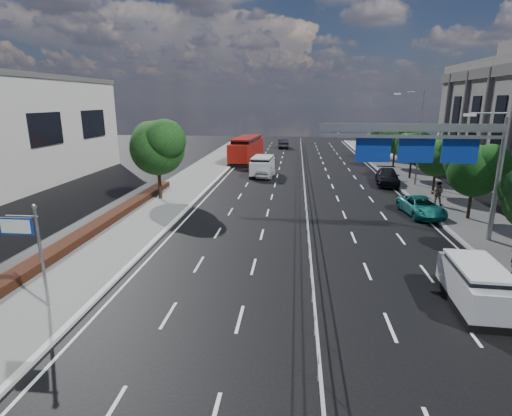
{
  "coord_description": "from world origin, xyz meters",
  "views": [
    {
      "loc": [
        -0.83,
        -13.46,
        8.07
      ],
      "look_at": [
        -2.92,
        7.41,
        2.4
      ],
      "focal_mm": 28.0,
      "sensor_mm": 36.0,
      "label": 1
    }
  ],
  "objects_px": {
    "silver_minivan": "(476,285)",
    "parked_car_dark": "(387,177)",
    "near_car_silver": "(266,171)",
    "red_bus": "(247,149)",
    "parked_car_teal": "(421,207)",
    "overhead_gantry": "(431,146)",
    "pedestrian_b": "(438,193)",
    "white_minivan": "(262,166)",
    "toilet_sign": "(28,239)",
    "near_car_dark": "(283,143)"
  },
  "relations": [
    {
      "from": "near_car_silver",
      "to": "parked_car_teal",
      "type": "distance_m",
      "value": 18.34
    },
    {
      "from": "near_car_silver",
      "to": "pedestrian_b",
      "type": "xyz_separation_m",
      "value": [
        14.31,
        -10.81,
        0.36
      ]
    },
    {
      "from": "parked_car_dark",
      "to": "pedestrian_b",
      "type": "relative_size",
      "value": 2.79
    },
    {
      "from": "red_bus",
      "to": "white_minivan",
      "type": "bearing_deg",
      "value": -68.41
    },
    {
      "from": "red_bus",
      "to": "silver_minivan",
      "type": "bearing_deg",
      "value": -64.46
    },
    {
      "from": "overhead_gantry",
      "to": "near_car_silver",
      "type": "distance_m",
      "value": 22.31
    },
    {
      "from": "red_bus",
      "to": "parked_car_dark",
      "type": "distance_m",
      "value": 21.05
    },
    {
      "from": "parked_car_teal",
      "to": "near_car_silver",
      "type": "bearing_deg",
      "value": 125.32
    },
    {
      "from": "toilet_sign",
      "to": "parked_car_teal",
      "type": "xyz_separation_m",
      "value": [
        19.25,
        15.4,
        -2.28
      ]
    },
    {
      "from": "toilet_sign",
      "to": "overhead_gantry",
      "type": "relative_size",
      "value": 0.42
    },
    {
      "from": "white_minivan",
      "to": "near_car_silver",
      "type": "xyz_separation_m",
      "value": [
        0.42,
        -0.88,
        -0.35
      ]
    },
    {
      "from": "silver_minivan",
      "to": "parked_car_dark",
      "type": "relative_size",
      "value": 0.85
    },
    {
      "from": "overhead_gantry",
      "to": "near_car_silver",
      "type": "bearing_deg",
      "value": 119.62
    },
    {
      "from": "toilet_sign",
      "to": "silver_minivan",
      "type": "bearing_deg",
      "value": 6.54
    },
    {
      "from": "red_bus",
      "to": "near_car_silver",
      "type": "height_order",
      "value": "red_bus"
    },
    {
      "from": "red_bus",
      "to": "parked_car_teal",
      "type": "xyz_separation_m",
      "value": [
        15.8,
        -25.08,
        -1.07
      ]
    },
    {
      "from": "red_bus",
      "to": "near_car_dark",
      "type": "relative_size",
      "value": 2.32
    },
    {
      "from": "overhead_gantry",
      "to": "parked_car_teal",
      "type": "xyz_separation_m",
      "value": [
        1.56,
        5.34,
        -4.94
      ]
    },
    {
      "from": "silver_minivan",
      "to": "parked_car_dark",
      "type": "xyz_separation_m",
      "value": [
        1.75,
        24.54,
        -0.13
      ]
    },
    {
      "from": "near_car_silver",
      "to": "toilet_sign",
      "type": "bearing_deg",
      "value": 82.81
    },
    {
      "from": "near_car_dark",
      "to": "parked_car_teal",
      "type": "relative_size",
      "value": 1.02
    },
    {
      "from": "near_car_silver",
      "to": "pedestrian_b",
      "type": "relative_size",
      "value": 2.23
    },
    {
      "from": "toilet_sign",
      "to": "near_car_dark",
      "type": "distance_m",
      "value": 57.53
    },
    {
      "from": "overhead_gantry",
      "to": "parked_car_teal",
      "type": "distance_m",
      "value": 7.45
    },
    {
      "from": "near_car_silver",
      "to": "parked_car_dark",
      "type": "distance_m",
      "value": 12.51
    },
    {
      "from": "overhead_gantry",
      "to": "silver_minivan",
      "type": "xyz_separation_m",
      "value": [
        -0.24,
        -8.05,
        -4.72
      ]
    },
    {
      "from": "near_car_silver",
      "to": "pedestrian_b",
      "type": "distance_m",
      "value": 17.94
    },
    {
      "from": "near_car_silver",
      "to": "near_car_dark",
      "type": "bearing_deg",
      "value": -85.53
    },
    {
      "from": "overhead_gantry",
      "to": "red_bus",
      "type": "height_order",
      "value": "overhead_gantry"
    },
    {
      "from": "red_bus",
      "to": "parked_car_teal",
      "type": "relative_size",
      "value": 2.37
    },
    {
      "from": "white_minivan",
      "to": "silver_minivan",
      "type": "distance_m",
      "value": 29.93
    },
    {
      "from": "red_bus",
      "to": "near_car_silver",
      "type": "distance_m",
      "value": 12.06
    },
    {
      "from": "near_car_dark",
      "to": "toilet_sign",
      "type": "bearing_deg",
      "value": 76.64
    },
    {
      "from": "near_car_silver",
      "to": "white_minivan",
      "type": "bearing_deg",
      "value": -57.92
    },
    {
      "from": "parked_car_teal",
      "to": "parked_car_dark",
      "type": "height_order",
      "value": "parked_car_dark"
    },
    {
      "from": "white_minivan",
      "to": "near_car_silver",
      "type": "height_order",
      "value": "white_minivan"
    },
    {
      "from": "toilet_sign",
      "to": "near_car_silver",
      "type": "distance_m",
      "value": 29.88
    },
    {
      "from": "near_car_silver",
      "to": "silver_minivan",
      "type": "relative_size",
      "value": 0.94
    },
    {
      "from": "toilet_sign",
      "to": "red_bus",
      "type": "bearing_deg",
      "value": 85.12
    },
    {
      "from": "overhead_gantry",
      "to": "parked_car_teal",
      "type": "height_order",
      "value": "overhead_gantry"
    },
    {
      "from": "red_bus",
      "to": "toilet_sign",
      "type": "bearing_deg",
      "value": -89.34
    },
    {
      "from": "parked_car_dark",
      "to": "parked_car_teal",
      "type": "bearing_deg",
      "value": -82.29
    },
    {
      "from": "overhead_gantry",
      "to": "pedestrian_b",
      "type": "xyz_separation_m",
      "value": [
        3.55,
        8.12,
        -4.53
      ]
    },
    {
      "from": "parked_car_dark",
      "to": "pedestrian_b",
      "type": "distance_m",
      "value": 8.62
    },
    {
      "from": "toilet_sign",
      "to": "parked_car_teal",
      "type": "height_order",
      "value": "toilet_sign"
    },
    {
      "from": "toilet_sign",
      "to": "pedestrian_b",
      "type": "bearing_deg",
      "value": 40.54
    },
    {
      "from": "overhead_gantry",
      "to": "white_minivan",
      "type": "relative_size",
      "value": 2.01
    },
    {
      "from": "white_minivan",
      "to": "pedestrian_b",
      "type": "height_order",
      "value": "white_minivan"
    },
    {
      "from": "white_minivan",
      "to": "red_bus",
      "type": "bearing_deg",
      "value": 109.94
    },
    {
      "from": "toilet_sign",
      "to": "pedestrian_b",
      "type": "xyz_separation_m",
      "value": [
        21.24,
        18.17,
        -1.87
      ]
    }
  ]
}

